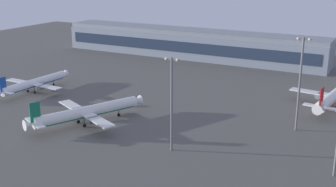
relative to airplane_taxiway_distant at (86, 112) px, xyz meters
The scene contains 7 objects.
ground_plane 6.41m from the airplane_taxiway_distant, 26.19° to the left, with size 416.00×416.00×0.00m, color #56544F.
terminal_building 122.65m from the airplane_taxiway_distant, 98.41° to the left, with size 162.60×22.40×16.40m.
airplane_taxiway_distant is the anchor object (origin of this frame).
airplane_terminal_side 50.13m from the airplane_taxiway_distant, 155.26° to the left, with size 30.91×39.73×10.19m.
airplane_mid_apron 96.57m from the airplane_taxiway_distant, 40.16° to the left, with size 35.82×45.88×11.78m.
apron_light_east 73.43m from the airplane_taxiway_distant, 23.56° to the left, with size 4.80×0.90×31.75m.
apron_light_central 39.02m from the airplane_taxiway_distant, ahead, with size 4.80×0.90×28.66m.
Camera 1 is at (89.23, -115.83, 54.49)m, focal length 46.76 mm.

